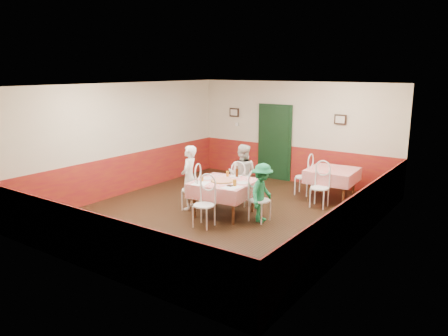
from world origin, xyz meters
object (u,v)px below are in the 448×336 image
Objects in this scene: chair_second_b at (320,188)px; diner_far at (242,174)px; chair_near at (204,205)px; second_table at (332,184)px; diner_left at (189,178)px; glass_b at (235,183)px; chair_right at (260,200)px; diner_right at (262,193)px; chair_far at (241,186)px; glass_a at (202,178)px; main_table at (224,198)px; glass_c at (228,174)px; wallet at (230,186)px; chair_left at (191,190)px; beer_bottle at (237,172)px; pizza at (223,181)px; chair_second_a at (304,177)px.

diner_far is (-1.59, -0.82, 0.27)m from chair_second_b.
second_table is at bearing 60.69° from chair_near.
diner_left is 1.27m from diner_far.
second_table is 2.91m from glass_b.
chair_near is at bearing 146.28° from chair_right.
diner_right is at bearing 43.26° from chair_near.
chair_second_b is at bearing -157.79° from chair_far.
glass_b reaches higher than glass_a.
glass_b is 0.09× the size of diner_far.
diner_far is (0.28, 1.18, -0.11)m from glass_a.
main_table is at bearing 101.28° from chair_right.
glass_c reaches higher than main_table.
second_table is 2.70m from glass_c.
diner_right is at bearing 76.55° from diner_left.
chair_far is 1.24m from wallet.
chair_left reaches higher than glass_b.
diner_far reaches higher than beer_bottle.
chair_second_b is (2.33, 1.81, 0.00)m from chair_left.
beer_bottle is at bearing 71.79° from chair_right.
diner_left is 1.18× the size of diner_right.
pizza is 0.34× the size of diner_far.
glass_b is at bearing 40.43° from wallet.
second_table is 4.66× the size of beer_bottle.
chair_near is at bearing -87.85° from beer_bottle.
chair_right is at bearing 134.75° from chair_far.
glass_a is at bearing 123.83° from chair_near.
chair_second_a is (0.64, 3.31, 0.00)m from chair_near.
chair_right is at bearing -23.08° from beer_bottle.
pizza is 0.33× the size of diner_left.
diner_far reaches higher than glass_c.
chair_near reaches higher than glass_c.
main_table is at bearing -96.16° from beer_bottle.
chair_right reaches higher than main_table.
chair_second_b is (1.39, 2.56, 0.00)m from chair_near.
diner_right is at bearing 136.39° from chair_far.
glass_c is at bearing -128.49° from second_table.
glass_c is (-0.17, 0.38, 0.45)m from main_table.
diner_right is at bearing 78.82° from chair_left.
second_table is 3.46m from chair_left.
chair_far is 1.84× the size of pizza.
chair_second_a is 0.63× the size of diner_far.
pizza is at bearing 74.38° from diner_left.
second_table is at bearing 68.04° from glass_b.
diner_far is at bearing -135.27° from second_table.
diner_far reaches higher than chair_far.
second_table is 2.27m from chair_far.
beer_bottle is 0.17× the size of diner_far.
diner_left reaches higher than chair_near.
diner_left is at bearing 165.60° from wallet.
chair_far is 7.17× the size of glass_a.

